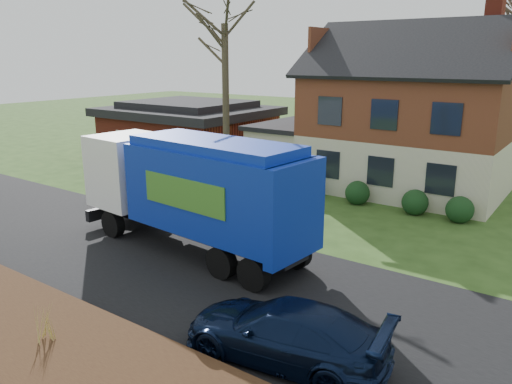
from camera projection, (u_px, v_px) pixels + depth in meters
The scene contains 9 objects.
ground at pixel (191, 270), 15.52m from camera, with size 120.00×120.00×0.00m, color #2A4717.
road at pixel (191, 269), 15.51m from camera, with size 80.00×7.00×0.02m, color black.
mulch_verge at pixel (31, 342), 11.30m from camera, with size 80.00×3.50×0.30m, color black.
main_house at pixel (402, 107), 24.57m from camera, with size 12.95×8.95×9.26m.
ranch_house at pixel (189, 131), 31.97m from camera, with size 9.80×8.20×3.70m.
garbage_truck at pixel (195, 187), 16.45m from camera, with size 9.30×3.20×3.91m.
silver_sedan at pixel (140, 190), 21.74m from camera, with size 1.63×4.68×1.54m, color #B2B5BA.
navy_wagon at pixel (285, 332), 10.77m from camera, with size 1.86×4.56×1.32m, color black.
grass_clump_mid at pixel (46, 323), 11.01m from camera, with size 0.30×0.25×0.85m.
Camera 1 is at (9.96, -10.51, 6.41)m, focal length 35.00 mm.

